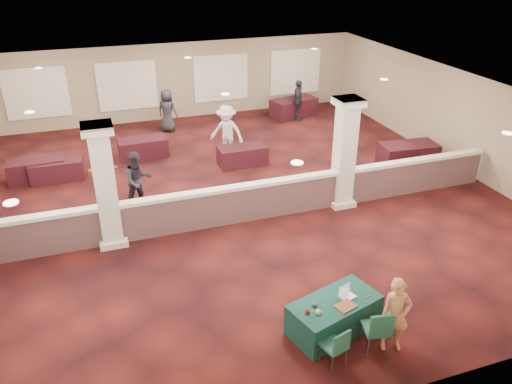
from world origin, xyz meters
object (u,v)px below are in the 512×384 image
object	(u,v)px
conf_chair_side	(337,345)
far_table_front_center	(242,156)
conf_chair_main	(378,328)
attendee_b	(227,132)
near_table	(334,315)
attendee_c	(298,100)
woman	(395,315)
far_table_front_left	(57,170)
far_table_back_right	(294,108)
far_table_back_center	(143,148)
far_table_front_right	(408,155)
attendee_a	(138,180)
attendee_d	(167,111)
far_table_back_left	(36,170)

from	to	relation	value
conf_chair_side	far_table_front_center	distance (m)	9.35
conf_chair_main	attendee_b	distance (m)	10.01
near_table	attendee_b	bearing A→B (deg)	71.16
near_table	attendee_c	world-z (taller)	attendee_c
conf_chair_side	woman	world-z (taller)	woman
far_table_front_left	far_table_back_right	world-z (taller)	far_table_back_right
far_table_front_left	conf_chair_side	bearing A→B (deg)	-64.12
conf_chair_side	far_table_back_center	world-z (taller)	conf_chair_side
far_table_back_right	woman	bearing A→B (deg)	-105.13
far_table_back_center	attendee_b	size ratio (longest dim) A/B	0.88
near_table	far_table_front_right	size ratio (longest dim) A/B	0.94
near_table	far_table_back_center	bearing A→B (deg)	87.09
woman	far_table_front_right	world-z (taller)	woman
conf_chair_main	conf_chair_side	bearing A→B (deg)	-164.00
woman	far_table_back_center	xyz separation A→B (m)	(-3.21, 11.03, -0.43)
far_table_front_right	woman	bearing A→B (deg)	-125.87
woman	attendee_b	size ratio (longest dim) A/B	0.81
near_table	far_table_front_center	size ratio (longest dim) A/B	1.10
conf_chair_main	far_table_front_center	xyz separation A→B (m)	(0.26, 9.21, -0.23)
far_table_front_center	attendee_a	world-z (taller)	attendee_a
woman	far_table_front_center	size ratio (longest dim) A/B	0.94
conf_chair_main	attendee_d	distance (m)	13.50
far_table_front_right	attendee_a	distance (m)	9.10
conf_chair_main	far_table_back_center	xyz separation A→B (m)	(-2.88, 11.01, -0.22)
far_table_front_center	conf_chair_main	bearing A→B (deg)	-91.60
attendee_c	attendee_d	bearing A→B (deg)	112.97
attendee_c	attendee_a	bearing A→B (deg)	155.16
conf_chair_side	attendee_c	world-z (taller)	attendee_c
conf_chair_side	far_table_back_center	size ratio (longest dim) A/B	0.49
conf_chair_side	far_table_front_left	world-z (taller)	conf_chair_side
far_table_front_right	far_table_back_right	bearing A→B (deg)	104.78
near_table	conf_chair_main	size ratio (longest dim) A/B	1.91
far_table_front_center	attendee_a	xyz separation A→B (m)	(-3.72, -2.00, 0.53)
woman	attendee_b	bearing A→B (deg)	108.46
attendee_c	woman	bearing A→B (deg)	-168.42
far_table_front_left	attendee_d	xyz separation A→B (m)	(4.21, 3.40, 0.53)
far_table_back_center	far_table_back_right	bearing A→B (deg)	19.94
far_table_front_right	attendee_b	size ratio (longest dim) A/B	1.01
far_table_front_right	attendee_b	world-z (taller)	attendee_b
conf_chair_main	far_table_back_left	size ratio (longest dim) A/B	0.55
attendee_c	far_table_front_right	bearing A→B (deg)	-136.58
far_table_back_left	attendee_c	distance (m)	10.73
woman	attendee_b	world-z (taller)	attendee_b
attendee_a	attendee_c	bearing A→B (deg)	23.66
far_table_front_left	attendee_c	bearing A→B (deg)	17.15
far_table_back_center	attendee_a	distance (m)	3.89
woman	attendee_d	xyz separation A→B (m)	(-1.89, 13.42, 0.08)
near_table	far_table_back_center	world-z (taller)	near_table
woman	far_table_front_right	size ratio (longest dim) A/B	0.81
attendee_c	far_table_front_center	bearing A→B (deg)	162.93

